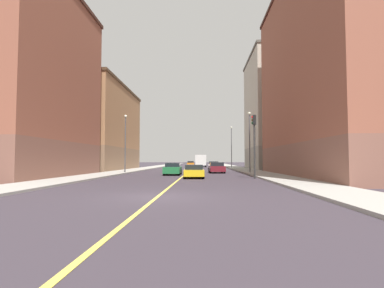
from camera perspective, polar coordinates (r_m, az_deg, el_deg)
ground_plane at (r=14.25m, az=-6.45°, el=-9.82°), size 400.00×400.00×0.00m
sidewalk_left at (r=63.39m, az=8.30°, el=-4.43°), size 3.51×168.00×0.15m
sidewalk_right at (r=63.97m, az=-7.85°, el=-4.42°), size 3.51×168.00×0.15m
lane_center_stripe at (r=63.05m, az=0.19°, el=-4.53°), size 0.16×154.00×0.01m
building_left_near at (r=35.13m, az=25.51°, el=12.09°), size 10.47×26.18×21.32m
building_left_mid at (r=57.40m, az=15.92°, el=5.74°), size 10.47×16.18×20.58m
building_right_corner at (r=34.53m, az=-29.62°, el=10.17°), size 10.47×17.25×18.64m
building_right_midblock at (r=52.99m, az=-17.63°, el=2.84°), size 10.47×21.93×13.88m
traffic_light_left_near at (r=28.11m, az=11.63°, el=1.28°), size 0.40×0.32×5.79m
street_lamp_left_near at (r=37.57m, az=10.78°, el=1.51°), size 0.36×0.36×7.40m
street_lamp_right_near at (r=39.34m, az=-12.43°, el=1.22°), size 0.36×0.36×7.26m
street_lamp_left_far at (r=60.92m, az=7.43°, el=0.17°), size 0.36×0.36×8.19m
car_orange at (r=81.57m, az=-0.24°, el=-3.72°), size 2.00×3.97×1.35m
car_green at (r=34.15m, az=-3.64°, el=-4.75°), size 1.89×4.17×1.33m
car_silver at (r=55.92m, az=-3.83°, el=-4.11°), size 1.96×4.10×1.18m
car_yellow at (r=28.43m, az=0.35°, el=-5.18°), size 2.00×4.23×1.24m
car_white at (r=54.94m, az=4.10°, el=-4.03°), size 2.02×4.33×1.41m
car_maroon at (r=39.62m, az=4.65°, el=-4.45°), size 2.10×4.50×1.37m
box_truck at (r=72.05m, az=1.67°, el=-3.11°), size 2.59×7.63×2.82m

